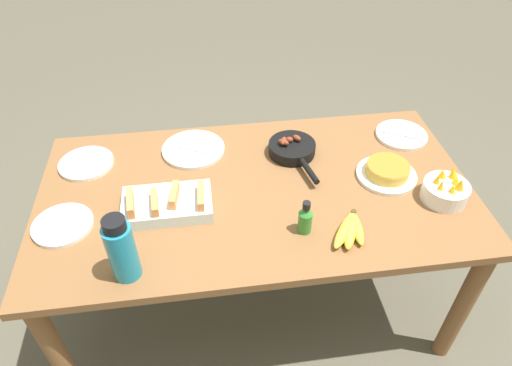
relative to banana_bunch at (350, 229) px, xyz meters
name	(u,v)px	position (x,y,z in m)	size (l,w,h in m)	color
ground_plane	(256,296)	(-0.30, 0.28, -0.75)	(14.00, 14.00, 0.00)	#565142
dining_table	(256,205)	(-0.30, 0.28, -0.11)	(1.69, 0.91, 0.73)	brown
banana_bunch	(350,229)	(0.00, 0.00, 0.00)	(0.15, 0.19, 0.04)	yellow
melon_tray	(167,204)	(-0.64, 0.21, 0.01)	(0.33, 0.19, 0.10)	silver
skillet	(292,149)	(-0.11, 0.47, 0.01)	(0.20, 0.34, 0.08)	black
frittata_plate_center	(387,172)	(0.24, 0.27, 0.01)	(0.24, 0.24, 0.06)	silver
empty_plate_near_front	(86,164)	(-0.98, 0.52, -0.01)	(0.22, 0.22, 0.02)	silver
empty_plate_far_left	(401,135)	(0.40, 0.53, -0.01)	(0.23, 0.23, 0.02)	silver
empty_plate_far_right	(63,225)	(-1.01, 0.17, -0.01)	(0.21, 0.21, 0.02)	silver
empty_plate_mid_edge	(193,149)	(-0.53, 0.56, -0.01)	(0.27, 0.27, 0.02)	silver
fruit_bowl_mango	(446,190)	(0.41, 0.12, 0.02)	(0.17, 0.17, 0.12)	silver
water_bottle	(121,249)	(-0.76, -0.07, 0.10)	(0.09, 0.09, 0.25)	teal
hot_sauce_bottle	(305,219)	(-0.16, 0.04, 0.04)	(0.05, 0.05, 0.14)	#337F2D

